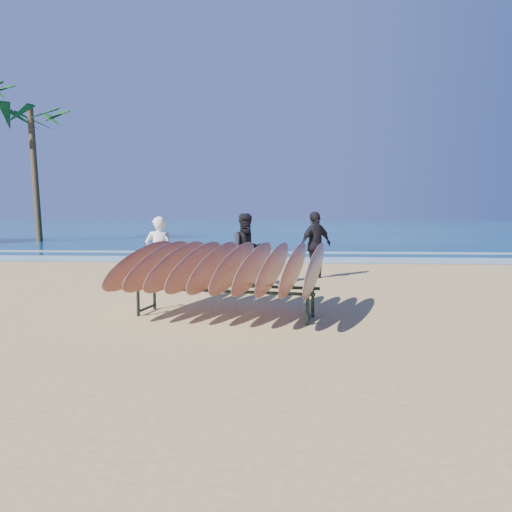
% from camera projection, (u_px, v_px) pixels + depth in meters
% --- Properties ---
extents(ground, '(120.00, 120.00, 0.00)m').
position_uv_depth(ground, '(253.00, 312.00, 9.06)').
color(ground, tan).
rests_on(ground, ground).
extents(ocean, '(160.00, 160.00, 0.00)m').
position_uv_depth(ocean, '(282.00, 227.00, 63.74)').
color(ocean, navy).
rests_on(ocean, ground).
extents(foam_near, '(160.00, 160.00, 0.00)m').
position_uv_depth(foam_near, '(271.00, 260.00, 19.00)').
color(foam_near, white).
rests_on(foam_near, ground).
extents(foam_far, '(160.00, 160.00, 0.00)m').
position_uv_depth(foam_far, '(273.00, 252.00, 22.48)').
color(foam_far, white).
rests_on(foam_far, ground).
extents(surfboard_rack, '(3.63, 3.35, 1.40)m').
position_uv_depth(surfboard_rack, '(225.00, 266.00, 8.57)').
color(surfboard_rack, black).
rests_on(surfboard_rack, ground).
extents(person_white, '(0.70, 0.55, 1.71)m').
position_uv_depth(person_white, '(159.00, 254.00, 11.45)').
color(person_white, white).
rests_on(person_white, ground).
extents(person_dark_a, '(1.07, 0.99, 1.78)m').
position_uv_depth(person_dark_a, '(247.00, 250.00, 12.13)').
color(person_dark_a, black).
rests_on(person_dark_a, ground).
extents(person_dark_b, '(1.11, 1.03, 1.83)m').
position_uv_depth(person_dark_b, '(315.00, 245.00, 13.68)').
color(person_dark_b, black).
rests_on(person_dark_b, ground).
extents(palm_mid, '(5.20, 5.20, 8.26)m').
position_uv_depth(palm_mid, '(33.00, 119.00, 29.91)').
color(palm_mid, brown).
rests_on(palm_mid, ground).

